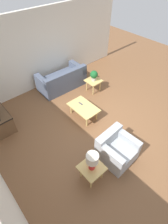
# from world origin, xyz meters

# --- Properties ---
(ground_plane) EXTENTS (14.00, 14.00, 0.00)m
(ground_plane) POSITION_xyz_m (0.00, 0.00, 0.00)
(ground_plane) COLOR brown
(wall_right) EXTENTS (0.12, 7.20, 2.70)m
(wall_right) POSITION_xyz_m (3.06, 0.00, 1.35)
(wall_right) COLOR silver
(wall_right) RESTS_ON ground_plane
(sofa) EXTENTS (0.98, 1.80, 0.81)m
(sofa) POSITION_xyz_m (2.34, -0.33, 0.31)
(sofa) COLOR #4C566B
(sofa) RESTS_ON ground_plane
(armchair) EXTENTS (0.87, 0.87, 0.77)m
(armchair) POSITION_xyz_m (-1.10, 0.50, 0.32)
(armchair) COLOR #A8ADB2
(armchair) RESTS_ON ground_plane
(coffee_table) EXTENTS (0.98, 0.62, 0.41)m
(coffee_table) POSITION_xyz_m (0.59, 0.12, 0.36)
(coffee_table) COLOR tan
(coffee_table) RESTS_ON ground_plane
(side_table_plant) EXTENTS (0.53, 0.53, 0.46)m
(side_table_plant) POSITION_xyz_m (1.38, -1.08, 0.39)
(side_table_plant) COLOR tan
(side_table_plant) RESTS_ON ground_plane
(side_table_lamp) EXTENTS (0.53, 0.53, 0.46)m
(side_table_lamp) POSITION_xyz_m (-1.10, 1.36, 0.39)
(side_table_lamp) COLOR tan
(side_table_lamp) RESTS_ON ground_plane
(potted_plant) EXTENTS (0.28, 0.28, 0.39)m
(potted_plant) POSITION_xyz_m (1.38, -1.08, 0.68)
(potted_plant) COLOR #B2ADA3
(potted_plant) RESTS_ON side_table_plant
(table_lamp) EXTENTS (0.28, 0.28, 0.50)m
(table_lamp) POSITION_xyz_m (-1.10, 1.36, 0.78)
(table_lamp) COLOR red
(table_lamp) RESTS_ON side_table_lamp
(remote_control) EXTENTS (0.16, 0.05, 0.02)m
(remote_control) POSITION_xyz_m (0.76, 0.09, 0.42)
(remote_control) COLOR #4C4C51
(remote_control) RESTS_ON coffee_table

